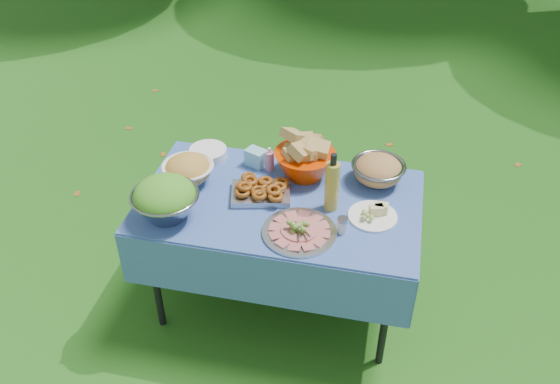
% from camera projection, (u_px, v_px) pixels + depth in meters
% --- Properties ---
extents(ground, '(80.00, 80.00, 0.00)m').
position_uv_depth(ground, '(280.00, 299.00, 3.56)').
color(ground, '#0E3409').
rests_on(ground, ground).
extents(picnic_table, '(1.46, 0.86, 0.76)m').
position_uv_depth(picnic_table, '(280.00, 253.00, 3.33)').
color(picnic_table, '#7399DD').
rests_on(picnic_table, ground).
extents(salad_bowl, '(0.38, 0.38, 0.22)m').
position_uv_depth(salad_bowl, '(165.00, 199.00, 2.93)').
color(salad_bowl, gray).
rests_on(salad_bowl, picnic_table).
extents(pasta_bowl_white, '(0.29, 0.29, 0.15)m').
position_uv_depth(pasta_bowl_white, '(188.00, 169.00, 3.19)').
color(pasta_bowl_white, white).
rests_on(pasta_bowl_white, picnic_table).
extents(plate_stack, '(0.26, 0.26, 0.05)m').
position_uv_depth(plate_stack, '(208.00, 153.00, 3.41)').
color(plate_stack, white).
rests_on(plate_stack, picnic_table).
extents(wipes_box, '(0.13, 0.12, 0.10)m').
position_uv_depth(wipes_box, '(256.00, 158.00, 3.33)').
color(wipes_box, '#85C9D9').
rests_on(wipes_box, picnic_table).
extents(sanitizer_bottle, '(0.06, 0.06, 0.14)m').
position_uv_depth(sanitizer_bottle, '(270.00, 159.00, 3.28)').
color(sanitizer_bottle, pink).
rests_on(sanitizer_bottle, picnic_table).
extents(bread_bowl, '(0.41, 0.41, 0.22)m').
position_uv_depth(bread_bowl, '(305.00, 158.00, 3.22)').
color(bread_bowl, '#D33200').
rests_on(bread_bowl, picnic_table).
extents(pasta_bowl_steel, '(0.32, 0.32, 0.15)m').
position_uv_depth(pasta_bowl_steel, '(378.00, 170.00, 3.19)').
color(pasta_bowl_steel, gray).
rests_on(pasta_bowl_steel, picnic_table).
extents(fried_tray, '(0.35, 0.28, 0.07)m').
position_uv_depth(fried_tray, '(261.00, 191.00, 3.11)').
color(fried_tray, '#ADACB1').
rests_on(fried_tray, picnic_table).
extents(charcuterie_platter, '(0.48, 0.48, 0.08)m').
position_uv_depth(charcuterie_platter, '(300.00, 226.00, 2.87)').
color(charcuterie_platter, '#B5B8BC').
rests_on(charcuterie_platter, picnic_table).
extents(oil_bottle, '(0.09, 0.09, 0.33)m').
position_uv_depth(oil_bottle, '(332.00, 182.00, 2.95)').
color(oil_bottle, '#AE972F').
rests_on(oil_bottle, picnic_table).
extents(cheese_plate, '(0.33, 0.33, 0.07)m').
position_uv_depth(cheese_plate, '(373.00, 212.00, 2.97)').
color(cheese_plate, white).
rests_on(cheese_plate, picnic_table).
extents(shaker, '(0.06, 0.06, 0.09)m').
position_uv_depth(shaker, '(342.00, 225.00, 2.87)').
color(shaker, silver).
rests_on(shaker, picnic_table).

